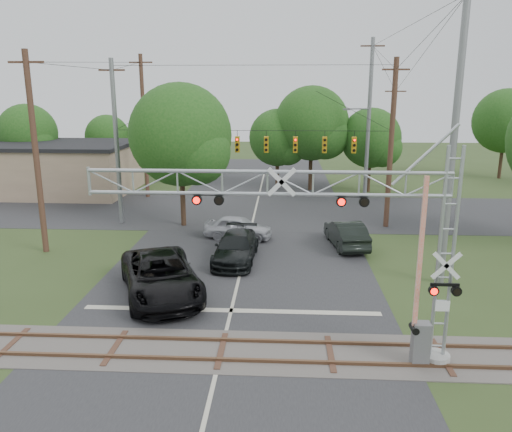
# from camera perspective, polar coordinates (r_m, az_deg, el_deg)

# --- Properties ---
(ground) EXTENTS (160.00, 160.00, 0.00)m
(ground) POSITION_cam_1_polar(r_m,az_deg,el_deg) (17.41, -4.82, -18.41)
(ground) COLOR #33441F
(ground) RESTS_ON ground
(road_main) EXTENTS (14.00, 90.00, 0.02)m
(road_main) POSITION_cam_1_polar(r_m,az_deg,el_deg) (26.33, -1.84, -6.65)
(road_main) COLOR #2A2A2D
(road_main) RESTS_ON ground
(road_cross) EXTENTS (90.00, 12.00, 0.02)m
(road_cross) POSITION_cam_1_polar(r_m,az_deg,el_deg) (39.69, -0.10, 0.53)
(road_cross) COLOR #2A2A2D
(road_cross) RESTS_ON ground
(railroad_track) EXTENTS (90.00, 3.20, 0.17)m
(railroad_track) POSITION_cam_1_polar(r_m,az_deg,el_deg) (19.09, -3.98, -15.12)
(railroad_track) COLOR #554F49
(railroad_track) RESTS_ON ground
(crossing_gantry) EXTENTS (12.58, 0.98, 7.67)m
(crossing_gantry) POSITION_cam_1_polar(r_m,az_deg,el_deg) (16.88, 9.28, -1.66)
(crossing_gantry) COLOR gray
(crossing_gantry) RESTS_ON ground
(traffic_signal_span) EXTENTS (19.34, 0.36, 11.50)m
(traffic_signal_span) POSITION_cam_1_polar(r_m,az_deg,el_deg) (34.73, 0.94, 8.19)
(traffic_signal_span) COLOR gray
(traffic_signal_span) RESTS_ON ground
(pickup_black) EXTENTS (5.59, 7.70, 1.95)m
(pickup_black) POSITION_cam_1_polar(r_m,az_deg,el_deg) (23.81, -10.84, -6.73)
(pickup_black) COLOR black
(pickup_black) RESTS_ON ground
(car_dark) EXTENTS (2.47, 5.53, 1.57)m
(car_dark) POSITION_cam_1_polar(r_m,az_deg,el_deg) (28.09, -2.31, -3.62)
(car_dark) COLOR black
(car_dark) RESTS_ON ground
(sedan_silver) EXTENTS (4.61, 2.47, 1.49)m
(sedan_silver) POSITION_cam_1_polar(r_m,az_deg,el_deg) (32.33, -2.02, -1.31)
(sedan_silver) COLOR #ADAEB5
(sedan_silver) RESTS_ON ground
(suv_dark) EXTENTS (2.43, 5.16, 1.63)m
(suv_dark) POSITION_cam_1_polar(r_m,az_deg,el_deg) (31.16, 10.27, -1.99)
(suv_dark) COLOR black
(suv_dark) RESTS_ON ground
(commercial_building) EXTENTS (20.00, 10.40, 4.65)m
(commercial_building) POSITION_cam_1_polar(r_m,az_deg,el_deg) (51.93, -24.67, 5.09)
(commercial_building) COLOR #8F785F
(commercial_building) RESTS_ON ground
(streetlight) EXTENTS (2.17, 0.23, 8.12)m
(streetlight) POSITION_cam_1_polar(r_m,az_deg,el_deg) (41.92, 12.37, 7.23)
(streetlight) COLOR gray
(streetlight) RESTS_ON ground
(utility_poles) EXTENTS (26.70, 25.86, 14.15)m
(utility_poles) POSITION_cam_1_polar(r_m,az_deg,el_deg) (37.26, 3.24, 9.53)
(utility_poles) COLOR #472E21
(utility_poles) RESTS_ON ground
(treeline) EXTENTS (55.44, 32.65, 10.06)m
(treeline) POSITION_cam_1_polar(r_m,az_deg,el_deg) (45.61, 4.76, 9.78)
(treeline) COLOR #382619
(treeline) RESTS_ON ground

